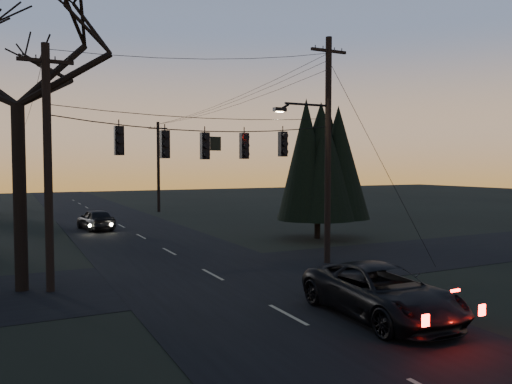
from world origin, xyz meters
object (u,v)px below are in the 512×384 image
bare_tree_left (16,29)px  sedan_oncoming_a (96,220)px  utility_pole_left (51,292)px  utility_pole_right (327,263)px  evergreen_right (318,161)px  utility_pole_far_r (159,212)px  utility_pole_far_l (23,210)px  suv_near (381,292)px

bare_tree_left → sedan_oncoming_a: bearing=73.0°
utility_pole_left → utility_pole_right: bearing=0.0°
evergreen_right → bare_tree_left: bearing=-159.6°
utility_pole_right → bare_tree_left: (-12.38, 0.60, 8.99)m
bare_tree_left → evergreen_right: (16.23, 6.04, -4.33)m
utility_pole_far_r → utility_pole_far_l: 14.01m
utility_pole_right → sedan_oncoming_a: utility_pole_right is taller
sedan_oncoming_a → suv_near: bearing=91.9°
bare_tree_left → evergreen_right: size_ratio=1.58×
utility_pole_left → bare_tree_left: (-0.88, 0.60, 8.99)m
suv_near → sedan_oncoming_a: suv_near is taller
utility_pole_right → sedan_oncoming_a: bearing=114.3°
utility_pole_left → suv_near: size_ratio=1.58×
utility_pole_right → evergreen_right: evergreen_right is taller
evergreen_right → utility_pole_left: bearing=-156.6°
evergreen_right → utility_pole_far_l: bearing=117.6°
evergreen_right → utility_pole_far_r: bearing=100.2°
utility_pole_far_r → bare_tree_left: 31.39m
utility_pole_far_l → utility_pole_far_r: bearing=-34.8°
utility_pole_right → utility_pole_left: 11.50m
utility_pole_left → evergreen_right: (15.35, 6.64, 4.66)m
utility_pole_far_r → sedan_oncoming_a: 13.67m
utility_pole_right → utility_pole_far_l: size_ratio=1.25×
utility_pole_far_r → bare_tree_left: (-12.38, -27.40, 8.99)m
utility_pole_left → utility_pole_far_l: (0.00, 36.00, 0.00)m
utility_pole_right → sedan_oncoming_a: (-7.49, 16.58, 0.71)m
evergreen_right → suv_near: 16.22m
sedan_oncoming_a → utility_pole_right: bearing=106.2°
utility_pole_right → bare_tree_left: size_ratio=0.78×
utility_pole_far_l → sedan_oncoming_a: 19.84m
utility_pole_left → bare_tree_left: size_ratio=0.66×
utility_pole_left → sedan_oncoming_a: utility_pole_left is taller
utility_pole_far_l → evergreen_right: 33.46m
utility_pole_right → utility_pole_far_l: utility_pole_right is taller
utility_pole_left → suv_near: bearing=-41.9°
utility_pole_right → evergreen_right: size_ratio=1.23×
utility_pole_far_l → evergreen_right: (15.35, -29.36, 4.66)m
evergreen_right → suv_near: evergreen_right is taller
utility_pole_far_r → sedan_oncoming_a: (-7.49, -11.42, 0.71)m
suv_near → evergreen_right: bearing=65.1°
utility_pole_left → utility_pole_far_r: size_ratio=1.00×
suv_near → utility_pole_far_r: bearing=86.7°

